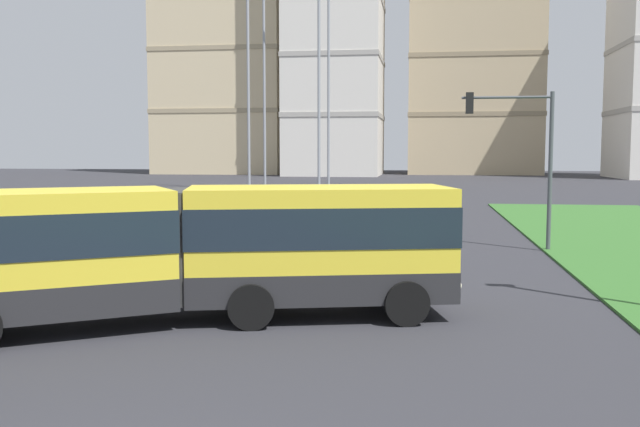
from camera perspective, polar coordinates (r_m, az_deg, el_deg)
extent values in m
cube|color=yellow|center=(16.34, -0.06, -2.30)|extent=(6.43, 3.90, 2.55)
cube|color=#262628|center=(16.48, -0.06, -5.49)|extent=(6.45, 3.92, 0.70)
cube|color=#19232D|center=(16.29, -0.06, -0.81)|extent=(6.48, 3.95, 0.90)
cube|color=yellow|center=(15.91, -21.56, -2.86)|extent=(5.73, 4.88, 2.55)
cube|color=#262628|center=(16.06, -21.45, -6.13)|extent=(5.76, 4.91, 0.70)
cube|color=#19232D|center=(15.86, -21.61, -1.34)|extent=(5.79, 4.94, 0.90)
cylinder|color=#383838|center=(16.31, -10.61, -2.40)|extent=(2.40, 2.40, 2.45)
cylinder|color=black|center=(18.01, 5.27, -5.56)|extent=(1.04, 0.52, 1.00)
cylinder|color=black|center=(15.62, 7.05, -7.25)|extent=(1.04, 0.52, 1.00)
cylinder|color=black|center=(17.69, -5.66, -5.77)|extent=(1.04, 0.52, 1.00)
cylinder|color=black|center=(15.24, -5.63, -7.55)|extent=(1.04, 0.52, 1.00)
sphere|color=#F9EFC6|center=(17.90, 9.34, -4.70)|extent=(0.24, 0.24, 0.24)
sphere|color=#F9EFC6|center=(16.20, 11.01, -5.77)|extent=(0.24, 0.24, 0.24)
cube|color=maroon|center=(27.81, -10.22, -1.66)|extent=(4.54, 2.19, 0.80)
cube|color=black|center=(27.80, -10.53, -0.22)|extent=(2.52, 1.89, 0.60)
cylinder|color=black|center=(28.11, -6.67, -2.08)|extent=(0.66, 0.28, 0.64)
cylinder|color=black|center=(26.44, -8.02, -2.55)|extent=(0.66, 0.28, 0.64)
cylinder|color=black|center=(29.28, -12.19, -1.87)|extent=(0.66, 0.28, 0.64)
cylinder|color=black|center=(27.68, -13.81, -2.31)|extent=(0.66, 0.28, 0.64)
cylinder|color=#474C51|center=(27.97, 18.18, 3.21)|extent=(0.16, 0.16, 6.04)
cylinder|color=#474C51|center=(27.79, 14.91, 9.10)|extent=(3.34, 0.10, 0.10)
cube|color=black|center=(27.66, 12.05, 8.76)|extent=(0.28, 0.28, 0.80)
sphere|color=red|center=(27.68, 12.06, 9.28)|extent=(0.16, 0.16, 0.16)
sphere|color=yellow|center=(27.66, 12.05, 8.74)|extent=(0.16, 0.16, 0.16)
sphere|color=green|center=(27.65, 12.04, 8.20)|extent=(0.16, 0.16, 0.16)
cube|color=beige|center=(121.18, -7.73, 14.78)|extent=(20.80, 16.13, 48.37)
cube|color=#9C8D6E|center=(119.62, -7.64, 8.08)|extent=(21.00, 16.33, 0.70)
cube|color=#9C8D6E|center=(120.50, -7.70, 12.68)|extent=(21.00, 16.33, 0.70)
cube|color=silver|center=(110.70, 1.25, 14.39)|extent=(14.18, 16.17, 43.17)
cube|color=#A4A099|center=(109.39, 1.24, 7.86)|extent=(14.38, 16.37, 0.70)
cube|color=#A4A099|center=(110.14, 1.24, 12.35)|extent=(14.38, 16.37, 0.70)
cube|color=#A4A099|center=(111.55, 1.25, 16.75)|extent=(14.38, 16.37, 0.70)
cube|color=tan|center=(121.34, 12.37, 13.93)|extent=(20.62, 18.72, 45.17)
cube|color=#85765B|center=(120.01, 12.25, 7.69)|extent=(20.82, 18.92, 0.70)
cube|color=#85765B|center=(120.76, 12.33, 11.98)|extent=(20.82, 18.92, 0.70)
cube|color=#85765B|center=(122.18, 12.41, 16.19)|extent=(20.82, 18.92, 0.70)
cylinder|color=gray|center=(65.86, 0.71, 15.95)|extent=(0.24, 0.24, 32.34)
cylinder|color=gray|center=(66.91, -4.58, 15.76)|extent=(0.24, 0.24, 32.34)
cylinder|color=gray|center=(61.19, -5.90, 16.76)|extent=(0.24, 0.24, 32.34)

